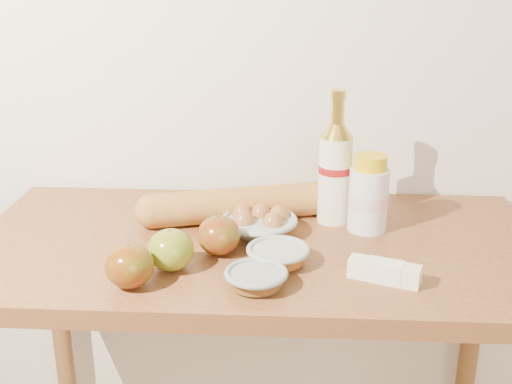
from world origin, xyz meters
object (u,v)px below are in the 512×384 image
Objects in this scene: table at (257,292)px; cream_bottle at (368,196)px; bourbon_bottle at (335,170)px; baguette at (238,204)px; egg_bowl at (259,223)px.

cream_bottle reaches higher than table.
table is at bearing -152.56° from cream_bottle.
baguette is at bearing -160.84° from bourbon_bottle.
cream_bottle is at bearing -22.45° from baguette.
baguette is at bearing -176.80° from cream_bottle.
bourbon_bottle is at bearing -13.23° from baguette.
baguette is (-0.21, -0.01, -0.08)m from bourbon_bottle.
table is 0.32m from cream_bottle.
egg_bowl is at bearing 85.37° from table.
egg_bowl is (0.00, 0.04, 0.15)m from table.
baguette is at bearing 126.67° from egg_bowl.
table is at bearing -94.63° from egg_bowl.
baguette reaches higher than egg_bowl.
bourbon_bottle is 0.64× the size of baguette.
bourbon_bottle is 1.69× the size of egg_bowl.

